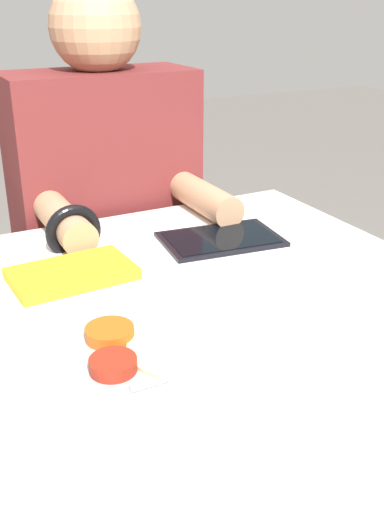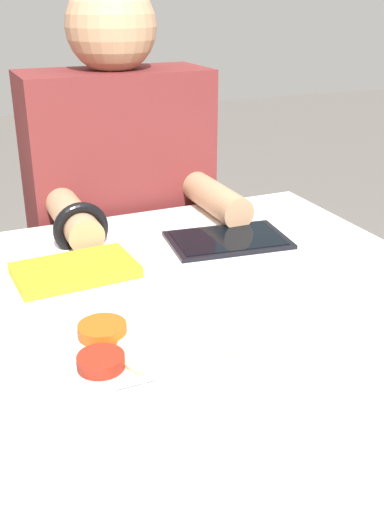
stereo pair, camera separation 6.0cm
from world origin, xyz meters
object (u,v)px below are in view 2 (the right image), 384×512
Objects in this scene: thali_tray at (140,351)px; tablet_device at (228,240)px; person_diner at (123,259)px; red_notebook at (75,271)px.

thali_tray is 1.04× the size of tablet_device.
person_diner reaches higher than tablet_device.
red_notebook reaches higher than tablet_device.
thali_tray is at bearing -132.58° from tablet_device.
thali_tray reaches higher than red_notebook.
red_notebook is 0.17× the size of person_diner.
tablet_device is at bearing 5.74° from red_notebook.
tablet_device is 0.20× the size of person_diner.
red_notebook is at bearing -174.26° from tablet_device.
person_diner is (0.21, 0.40, -0.18)m from red_notebook.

